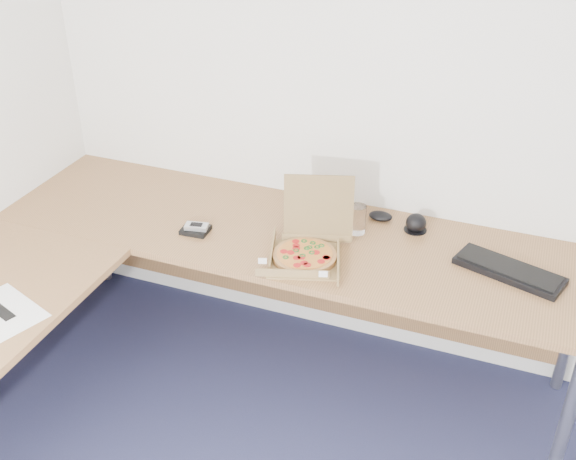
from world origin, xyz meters
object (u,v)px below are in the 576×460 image
at_px(desk, 170,276).
at_px(keyboard, 509,271).
at_px(drinking_glass, 357,219).
at_px(pizza_box, 306,250).
at_px(wallet, 196,230).

bearing_deg(desk, keyboard, 20.00).
bearing_deg(desk, drinking_glass, 41.84).
xyz_separation_m(pizza_box, wallet, (-0.50, 0.02, -0.02)).
distance_m(pizza_box, drinking_glass, 0.30).
distance_m(desk, drinking_glass, 0.81).
bearing_deg(drinking_glass, wallet, -159.14).
height_order(pizza_box, drinking_glass, pizza_box).
distance_m(desk, wallet, 0.30).
relative_size(pizza_box, keyboard, 0.80).
distance_m(drinking_glass, wallet, 0.68).
bearing_deg(drinking_glass, desk, -138.16).
bearing_deg(desk, wallet, 97.51).
xyz_separation_m(drinking_glass, keyboard, (0.63, -0.09, -0.05)).
bearing_deg(wallet, keyboard, 3.78).
relative_size(pizza_box, drinking_glass, 2.64).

